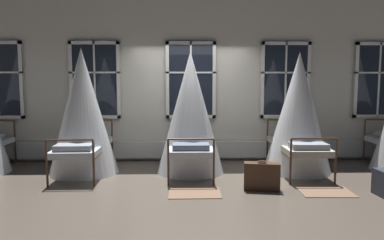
{
  "coord_description": "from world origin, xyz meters",
  "views": [
    {
      "loc": [
        -0.19,
        -6.39,
        1.7
      ],
      "look_at": [
        -0.0,
        0.26,
        1.01
      ],
      "focal_mm": 33.3,
      "sensor_mm": 36.0,
      "label": 1
    }
  ],
  "objects_px": {
    "cot_fourth": "(298,114)",
    "cot_second": "(83,113)",
    "suitcase_dark": "(262,176)",
    "cot_third": "(190,114)"
  },
  "relations": [
    {
      "from": "cot_fourth",
      "to": "cot_second",
      "type": "bearing_deg",
      "value": 91.6
    },
    {
      "from": "cot_second",
      "to": "suitcase_dark",
      "type": "distance_m",
      "value": 3.46
    },
    {
      "from": "cot_second",
      "to": "suitcase_dark",
      "type": "height_order",
      "value": "cot_second"
    },
    {
      "from": "cot_second",
      "to": "cot_third",
      "type": "distance_m",
      "value": 2.02
    },
    {
      "from": "cot_second",
      "to": "cot_third",
      "type": "height_order",
      "value": "cot_second"
    },
    {
      "from": "cot_fourth",
      "to": "cot_third",
      "type": "bearing_deg",
      "value": 91.29
    },
    {
      "from": "cot_fourth",
      "to": "suitcase_dark",
      "type": "xyz_separation_m",
      "value": [
        -0.95,
        -1.2,
        -0.89
      ]
    },
    {
      "from": "cot_third",
      "to": "cot_fourth",
      "type": "distance_m",
      "value": 2.06
    },
    {
      "from": "suitcase_dark",
      "to": "cot_fourth",
      "type": "bearing_deg",
      "value": 61.14
    },
    {
      "from": "suitcase_dark",
      "to": "cot_second",
      "type": "bearing_deg",
      "value": 168.67
    }
  ]
}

